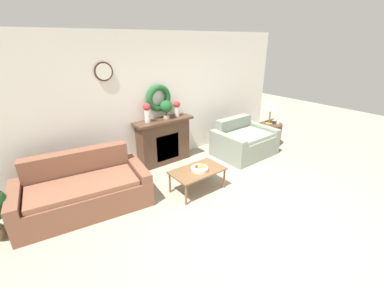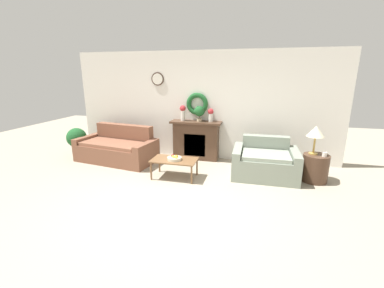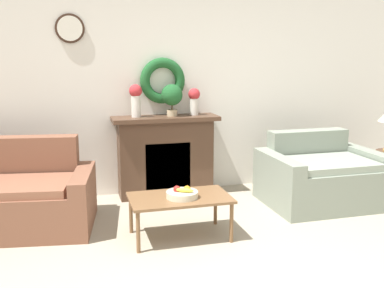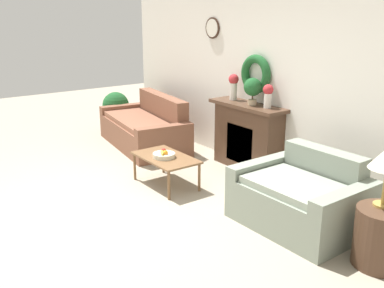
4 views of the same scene
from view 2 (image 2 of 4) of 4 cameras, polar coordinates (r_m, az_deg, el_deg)
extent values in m
plane|color=#9E937F|center=(4.42, -5.79, -13.69)|extent=(16.00, 16.00, 0.00)
cube|color=white|center=(6.60, 2.21, 8.45)|extent=(6.80, 0.06, 2.70)
cylinder|color=#382319|center=(6.85, -7.66, 14.13)|extent=(0.33, 0.02, 0.33)
cylinder|color=white|center=(6.84, -7.69, 14.13)|extent=(0.28, 0.01, 0.28)
torus|color=#1E5628|center=(6.53, 1.16, 8.89)|extent=(0.55, 0.12, 0.55)
cube|color=#4C3323|center=(6.59, 0.90, 0.66)|extent=(1.14, 0.34, 0.94)
cube|color=black|center=(6.46, 0.58, -0.26)|extent=(0.55, 0.02, 0.56)
cube|color=orange|center=(6.48, 0.56, -0.88)|extent=(0.44, 0.01, 0.31)
cube|color=#4C3323|center=(6.45, 0.85, 4.84)|extent=(1.28, 0.41, 0.05)
cube|color=brown|center=(6.68, -16.97, -2.10)|extent=(1.72, 0.97, 0.43)
cube|color=brown|center=(6.98, -14.67, 0.70)|extent=(1.64, 0.44, 0.87)
cube|color=brown|center=(7.33, -21.95, -0.47)|extent=(0.31, 0.96, 0.57)
cube|color=brown|center=(6.23, -10.00, -2.24)|extent=(0.31, 0.96, 0.57)
cube|color=brown|center=(6.61, -17.14, 0.01)|extent=(1.64, 0.90, 0.08)
cube|color=gray|center=(5.62, 15.88, -5.11)|extent=(1.00, 0.79, 0.46)
cube|color=gray|center=(6.04, 15.87, -1.95)|extent=(1.00, 0.23, 0.81)
cube|color=gray|center=(5.71, 10.03, -3.70)|extent=(0.18, 1.00, 0.60)
cube|color=gray|center=(5.76, 21.72, -4.40)|extent=(0.18, 1.00, 0.60)
cube|color=gray|center=(5.54, 16.08, -2.47)|extent=(0.96, 0.72, 0.08)
cube|color=brown|center=(5.41, -3.94, -3.54)|extent=(0.95, 0.56, 0.03)
cylinder|color=brown|center=(5.41, -9.09, -5.97)|extent=(0.04, 0.04, 0.38)
cylinder|color=brown|center=(5.15, -0.10, -6.91)|extent=(0.04, 0.04, 0.38)
cylinder|color=brown|center=(5.83, -7.25, -4.34)|extent=(0.04, 0.04, 0.38)
cylinder|color=brown|center=(5.58, 1.11, -5.11)|extent=(0.04, 0.04, 0.38)
cylinder|color=beige|center=(5.36, -3.92, -3.24)|extent=(0.30, 0.30, 0.06)
sphere|color=#B2231E|center=(5.37, -4.31, -2.64)|extent=(0.07, 0.07, 0.07)
sphere|color=orange|center=(5.32, -3.49, -2.81)|extent=(0.07, 0.07, 0.07)
ellipsoid|color=yellow|center=(5.30, -3.90, -2.85)|extent=(0.17, 0.11, 0.04)
cylinder|color=#4C3323|center=(5.83, 25.69, -4.84)|extent=(0.51, 0.51, 0.56)
cylinder|color=#B28E42|center=(5.78, 25.32, -1.91)|extent=(0.17, 0.17, 0.02)
cylinder|color=#B28E42|center=(5.73, 25.52, -0.16)|extent=(0.04, 0.04, 0.34)
cone|color=beige|center=(5.67, 25.85, 2.56)|extent=(0.35, 0.35, 0.22)
cylinder|color=silver|center=(5.68, 27.37, -2.05)|extent=(0.09, 0.09, 0.10)
cylinder|color=silver|center=(6.55, -2.05, 6.33)|extent=(0.11, 0.11, 0.25)
sphere|color=#B72D33|center=(6.52, -2.07, 7.94)|extent=(0.15, 0.15, 0.15)
cylinder|color=silver|center=(6.39, 4.15, 5.85)|extent=(0.10, 0.10, 0.20)
sphere|color=#B72D33|center=(6.37, 4.18, 7.23)|extent=(0.14, 0.14, 0.14)
cylinder|color=tan|center=(6.44, 1.63, 5.38)|extent=(0.12, 0.12, 0.08)
cylinder|color=#4C3823|center=(6.43, 1.63, 6.02)|extent=(0.02, 0.02, 0.07)
sphere|color=#1E5628|center=(6.40, 1.64, 7.31)|extent=(0.26, 0.26, 0.26)
cylinder|color=tan|center=(7.54, -23.89, -1.91)|extent=(0.23, 0.23, 0.15)
cylinder|color=#4C3823|center=(7.50, -24.01, -0.84)|extent=(0.04, 0.04, 0.14)
sphere|color=#1E5628|center=(7.43, -24.25, 1.30)|extent=(0.51, 0.51, 0.51)
camera|label=1|loc=(4.52, -54.87, 14.26)|focal=24.00mm
camera|label=3|loc=(2.76, -54.99, -0.11)|focal=42.00mm
camera|label=4|loc=(3.66, 76.36, 6.43)|focal=42.00mm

